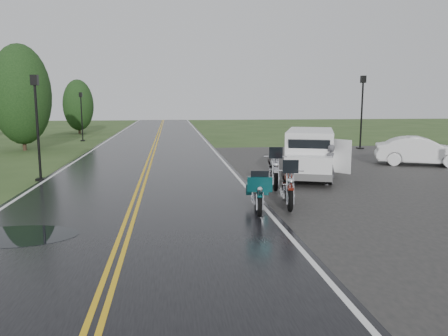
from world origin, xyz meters
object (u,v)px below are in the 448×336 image
(motorcycle_red, at_px, (290,189))
(sedan_white, at_px, (421,152))
(van_white, at_px, (288,158))
(motorcycle_silver, at_px, (276,172))
(person_at_van, at_px, (329,166))
(lamp_post_near_left, at_px, (38,128))
(lamp_post_far_left, at_px, (82,117))
(lamp_post_far_right, at_px, (362,112))
(motorcycle_teal, at_px, (260,196))

(motorcycle_red, distance_m, sedan_white, 12.01)
(motorcycle_red, xyz_separation_m, van_white, (1.13, 4.41, 0.27))
(motorcycle_silver, relative_size, sedan_white, 0.60)
(van_white, bearing_deg, person_at_van, -1.32)
(lamp_post_near_left, relative_size, lamp_post_far_left, 1.09)
(sedan_white, bearing_deg, lamp_post_far_right, 20.61)
(sedan_white, height_order, lamp_post_near_left, lamp_post_near_left)
(motorcycle_red, relative_size, person_at_van, 1.61)
(lamp_post_far_left, bearing_deg, motorcycle_silver, -63.51)
(lamp_post_far_right, bearing_deg, motorcycle_red, -120.15)
(motorcycle_silver, distance_m, person_at_van, 2.56)
(motorcycle_teal, height_order, sedan_white, sedan_white)
(sedan_white, xyz_separation_m, lamp_post_far_right, (0.21, 7.30, 1.70))
(motorcycle_teal, distance_m, lamp_post_far_left, 25.67)
(motorcycle_red, distance_m, van_white, 4.56)
(lamp_post_near_left, bearing_deg, motorcycle_red, -36.51)
(sedan_white, distance_m, lamp_post_near_left, 17.38)
(motorcycle_silver, relative_size, van_white, 0.50)
(sedan_white, relative_size, lamp_post_near_left, 1.00)
(motorcycle_silver, height_order, sedan_white, motorcycle_silver)
(van_white, height_order, lamp_post_far_right, lamp_post_far_right)
(lamp_post_far_left, bearing_deg, motorcycle_teal, -69.09)
(van_white, xyz_separation_m, sedan_white, (7.66, 3.78, -0.30))
(motorcycle_red, xyz_separation_m, lamp_post_near_left, (-8.43, 6.24, 1.37))
(person_at_van, bearing_deg, lamp_post_near_left, -48.65)
(motorcycle_red, bearing_deg, person_at_van, 67.76)
(motorcycle_teal, distance_m, sedan_white, 12.98)
(van_white, xyz_separation_m, lamp_post_far_right, (7.87, 11.08, 1.39))
(lamp_post_far_left, bearing_deg, person_at_van, -57.24)
(lamp_post_near_left, bearing_deg, person_at_van, -12.17)
(motorcycle_silver, xyz_separation_m, van_white, (0.87, 1.63, 0.24))
(lamp_post_near_left, height_order, lamp_post_far_left, lamp_post_near_left)
(motorcycle_silver, bearing_deg, lamp_post_far_right, 64.75)
(motorcycle_teal, height_order, van_white, van_white)
(motorcycle_teal, relative_size, motorcycle_silver, 0.83)
(motorcycle_red, relative_size, lamp_post_far_right, 0.51)
(motorcycle_silver, height_order, person_at_van, person_at_van)
(motorcycle_silver, relative_size, lamp_post_far_right, 0.53)
(motorcycle_red, xyz_separation_m, lamp_post_far_right, (9.00, 15.49, 1.67))
(lamp_post_far_right, bearing_deg, person_at_van, -118.96)
(motorcycle_teal, xyz_separation_m, van_white, (2.08, 4.81, 0.37))
(person_at_van, xyz_separation_m, lamp_post_far_left, (-12.67, 19.68, 1.15))
(person_at_van, bearing_deg, lamp_post_far_right, -155.44)
(motorcycle_silver, bearing_deg, motorcycle_teal, -101.58)
(person_at_van, height_order, lamp_post_near_left, lamp_post_near_left)
(motorcycle_teal, height_order, person_at_van, person_at_van)
(motorcycle_teal, xyz_separation_m, person_at_van, (3.52, 4.27, 0.13))
(motorcycle_teal, height_order, lamp_post_near_left, lamp_post_near_left)
(person_at_van, distance_m, lamp_post_far_right, 13.38)
(person_at_van, bearing_deg, van_white, -57.04)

